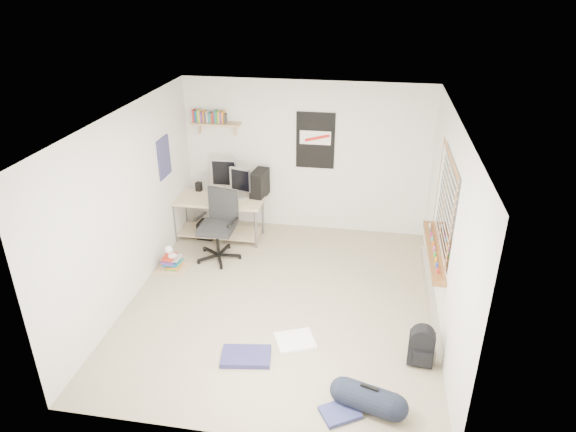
% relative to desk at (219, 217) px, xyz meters
% --- Properties ---
extents(floor, '(4.00, 4.50, 0.01)m').
position_rel_desk_xyz_m(floor, '(1.33, -1.61, -0.37)').
color(floor, gray).
rests_on(floor, ground).
extents(ceiling, '(4.00, 4.50, 0.01)m').
position_rel_desk_xyz_m(ceiling, '(1.33, -1.61, 2.14)').
color(ceiling, white).
rests_on(ceiling, ground).
extents(back_wall, '(4.00, 0.01, 2.50)m').
position_rel_desk_xyz_m(back_wall, '(1.33, 0.64, 0.89)').
color(back_wall, silver).
rests_on(back_wall, ground).
extents(left_wall, '(0.01, 4.50, 2.50)m').
position_rel_desk_xyz_m(left_wall, '(-0.67, -1.61, 0.89)').
color(left_wall, silver).
rests_on(left_wall, ground).
extents(right_wall, '(0.01, 4.50, 2.50)m').
position_rel_desk_xyz_m(right_wall, '(3.34, -1.61, 0.89)').
color(right_wall, silver).
rests_on(right_wall, ground).
extents(desk, '(1.47, 0.65, 0.67)m').
position_rel_desk_xyz_m(desk, '(0.00, 0.00, 0.00)').
color(desk, '#C9BE8B').
rests_on(desk, floor).
extents(monitor_left, '(0.42, 0.11, 0.46)m').
position_rel_desk_xyz_m(monitor_left, '(0.05, 0.26, 0.53)').
color(monitor_left, '#A4A4A9').
rests_on(monitor_left, desk).
extents(monitor_right, '(0.36, 0.18, 0.39)m').
position_rel_desk_xyz_m(monitor_right, '(0.36, 0.09, 0.50)').
color(monitor_right, '#98999D').
rests_on(monitor_right, desk).
extents(pc_tower, '(0.26, 0.45, 0.45)m').
position_rel_desk_xyz_m(pc_tower, '(0.63, 0.26, 0.53)').
color(pc_tower, black).
rests_on(pc_tower, desk).
extents(keyboard, '(0.43, 0.18, 0.02)m').
position_rel_desk_xyz_m(keyboard, '(0.30, 0.12, 0.31)').
color(keyboard, black).
rests_on(keyboard, desk).
extents(speaker_left, '(0.10, 0.10, 0.18)m').
position_rel_desk_xyz_m(speaker_left, '(-0.40, 0.26, 0.39)').
color(speaker_left, black).
rests_on(speaker_left, desk).
extents(speaker_right, '(0.10, 0.10, 0.18)m').
position_rel_desk_xyz_m(speaker_right, '(0.26, -0.11, 0.39)').
color(speaker_right, black).
rests_on(speaker_right, desk).
extents(office_chair, '(0.85, 0.85, 1.08)m').
position_rel_desk_xyz_m(office_chair, '(0.17, -0.66, 0.12)').
color(office_chair, black).
rests_on(office_chair, floor).
extents(wall_shelf, '(0.80, 0.22, 0.24)m').
position_rel_desk_xyz_m(wall_shelf, '(-0.12, 0.53, 1.42)').
color(wall_shelf, tan).
rests_on(wall_shelf, back_wall).
extents(poster_back_wall, '(0.62, 0.03, 0.92)m').
position_rel_desk_xyz_m(poster_back_wall, '(1.48, 0.62, 1.19)').
color(poster_back_wall, black).
rests_on(poster_back_wall, back_wall).
extents(poster_left_wall, '(0.02, 0.42, 0.60)m').
position_rel_desk_xyz_m(poster_left_wall, '(-0.65, -0.41, 1.14)').
color(poster_left_wall, navy).
rests_on(poster_left_wall, left_wall).
extents(window, '(0.10, 1.50, 1.26)m').
position_rel_desk_xyz_m(window, '(3.28, -1.31, 1.08)').
color(window, brown).
rests_on(window, right_wall).
extents(baseboard_heater, '(0.08, 2.50, 0.18)m').
position_rel_desk_xyz_m(baseboard_heater, '(3.29, -1.31, -0.28)').
color(baseboard_heater, '#B7B2A8').
rests_on(baseboard_heater, floor).
extents(backpack, '(0.30, 0.25, 0.37)m').
position_rel_desk_xyz_m(backpack, '(3.08, -2.54, -0.16)').
color(backpack, black).
rests_on(backpack, floor).
extents(duffel_bag, '(0.34, 0.34, 0.55)m').
position_rel_desk_xyz_m(duffel_bag, '(2.52, -3.32, -0.22)').
color(duffel_bag, black).
rests_on(duffel_bag, floor).
extents(tshirt, '(0.56, 0.52, 0.04)m').
position_rel_desk_xyz_m(tshirt, '(1.64, -2.42, -0.34)').
color(tshirt, white).
rests_on(tshirt, floor).
extents(jeans_a, '(0.61, 0.43, 0.06)m').
position_rel_desk_xyz_m(jeans_a, '(1.13, -2.80, -0.33)').
color(jeans_a, navy).
rests_on(jeans_a, floor).
extents(jeans_b, '(0.46, 0.43, 0.05)m').
position_rel_desk_xyz_m(jeans_b, '(2.25, -3.43, -0.34)').
color(jeans_b, navy).
rests_on(jeans_b, floor).
extents(book_stack, '(0.58, 0.53, 0.32)m').
position_rel_desk_xyz_m(book_stack, '(-0.42, -1.06, -0.22)').
color(book_stack, brown).
rests_on(book_stack, floor).
extents(desk_lamp, '(0.17, 0.23, 0.21)m').
position_rel_desk_xyz_m(desk_lamp, '(-0.40, -1.08, 0.02)').
color(desk_lamp, white).
rests_on(desk_lamp, book_stack).
extents(subwoofer, '(0.28, 0.28, 0.28)m').
position_rel_desk_xyz_m(subwoofer, '(-0.21, -0.04, -0.22)').
color(subwoofer, black).
rests_on(subwoofer, floor).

